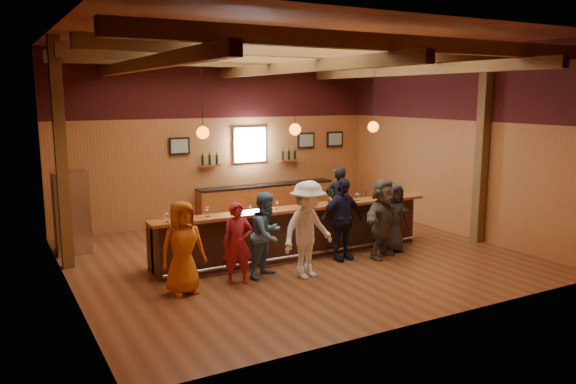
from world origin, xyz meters
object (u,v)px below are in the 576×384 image
customer_white (308,230)px  customer_navy (342,219)px  bartender (338,202)px  stainless_fridge (71,212)px  bottle_a (315,197)px  customer_dark (393,218)px  ice_bucket (305,199)px  customer_brown (383,218)px  back_bar_cabinet (267,201)px  customer_orange (183,248)px  customer_denim (267,234)px  bar_counter (292,231)px  customer_redvest (238,243)px

customer_white → customer_navy: (1.21, 0.65, -0.06)m
customer_white → bartender: customer_white is taller
stainless_fridge → customer_navy: bearing=-34.1°
bottle_a → customer_dark: bearing=-22.3°
ice_bucket → bottle_a: size_ratio=0.74×
customer_brown → customer_navy: bearing=140.6°
customer_brown → ice_bucket: bearing=125.5°
back_bar_cabinet → customer_orange: customer_orange is taller
back_bar_cabinet → customer_denim: size_ratio=2.46×
stainless_fridge → customer_navy: (4.84, -3.27, -0.04)m
customer_denim → back_bar_cabinet: bearing=33.7°
stainless_fridge → bartender: stainless_fridge is taller
ice_bucket → bottle_a: 0.26m
bar_counter → bottle_a: bottle_a is taller
customer_navy → customer_orange: bearing=-175.3°
customer_redvest → customer_brown: customer_brown is taller
customer_redvest → customer_dark: customer_dark is taller
stainless_fridge → customer_denim: stainless_fridge is taller
customer_dark → customer_white: bearing=-159.8°
customer_white → bartender: size_ratio=1.07×
bar_counter → stainless_fridge: stainless_fridge is taller
bartender → back_bar_cabinet: bearing=-67.3°
ice_bucket → customer_orange: bearing=-162.0°
bar_counter → customer_orange: size_ratio=3.86×
bar_counter → customer_dark: 2.25m
customer_dark → customer_navy: bearing=-174.2°
stainless_fridge → bartender: size_ratio=1.05×
customer_denim → customer_brown: 2.70m
customer_brown → bartender: size_ratio=0.98×
stainless_fridge → customer_navy: stainless_fridge is taller
bar_counter → customer_brown: bearing=-35.1°
bar_counter → stainless_fridge: size_ratio=3.50×
bar_counter → customer_white: size_ratio=3.42×
bartender → customer_navy: bearing=70.8°
bartender → customer_redvest: bearing=41.3°
customer_denim → customer_dark: 3.21m
customer_dark → bottle_a: customer_dark is taller
back_bar_cabinet → customer_denim: bearing=-116.6°
back_bar_cabinet → customer_navy: customer_navy is taller
customer_white → bartender: bearing=31.3°
back_bar_cabinet → customer_dark: size_ratio=2.65×
customer_dark → bartender: (-0.37, 1.63, 0.11)m
customer_brown → stainless_fridge: bearing=126.6°
ice_bucket → customer_denim: bearing=-147.7°
customer_navy → customer_dark: customer_navy is taller
customer_navy → bottle_a: bearing=110.9°
customer_orange → customer_white: customer_white is taller
back_bar_cabinet → customer_brown: (0.39, -4.67, 0.37)m
ice_bucket → customer_white: bearing=-118.4°
customer_orange → bartender: (4.52, 1.99, 0.04)m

